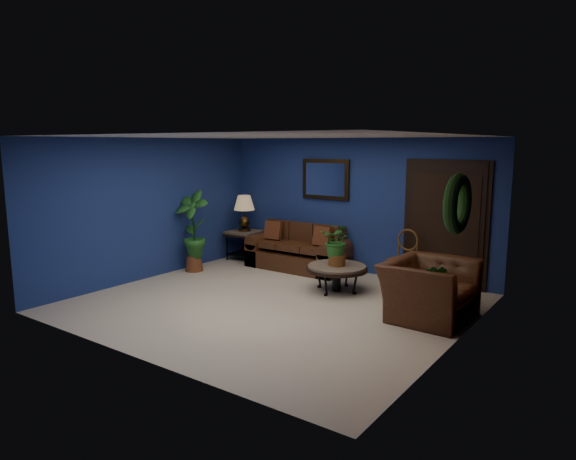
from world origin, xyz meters
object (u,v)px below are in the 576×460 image
Objects in this scene: armchair at (429,290)px; coffee_table at (337,269)px; sofa at (299,254)px; table_lamp at (244,209)px; end_table at (245,238)px; side_chair at (404,254)px.

coffee_table is at bearing 78.31° from armchair.
table_lamp reaches higher than sofa.
table_lamp is at bearing 75.18° from armchair.
table_lamp reaches higher than end_table.
armchair is (4.45, -1.32, -0.66)m from table_lamp.
side_chair reaches higher than end_table.
side_chair is (3.50, 0.07, 0.08)m from end_table.
end_table reaches higher than coffee_table.
table_lamp is 0.58× the size of armchair.
coffee_table is 1.52× the size of end_table.
coffee_table is (1.38, -0.94, 0.09)m from sofa.
end_table is 0.53× the size of armchair.
sofa is 1.58× the size of armchair.
side_chair is 1.69m from armchair.
sofa reaches higher than armchair.
armchair is at bearing -13.37° from coffee_table.
armchair is at bearing -16.50° from table_lamp.
end_table is 0.69× the size of side_chair.
table_lamp is 0.74× the size of side_chair.
armchair is (3.08, -1.34, 0.11)m from sofa.
end_table is (-1.37, -0.02, 0.17)m from sofa.
sofa is 3.36m from armchair.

